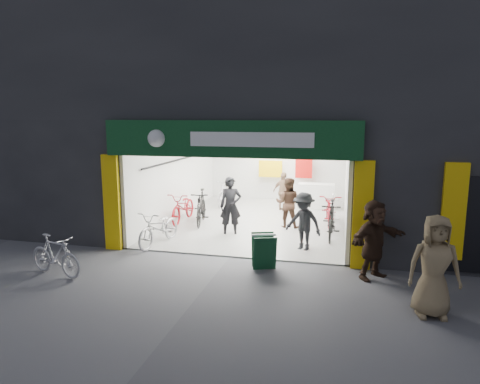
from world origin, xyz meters
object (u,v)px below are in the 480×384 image
(parked_bike, at_px, (55,255))
(bike_right_front, at_px, (331,220))
(bike_left_front, at_px, (159,228))
(sandwich_board, at_px, (264,251))
(pedestrian_near, at_px, (434,266))

(parked_bike, bearing_deg, bike_right_front, -37.79)
(bike_left_front, xyz_separation_m, sandwich_board, (3.22, -1.24, -0.04))
(parked_bike, bearing_deg, pedestrian_near, -75.78)
(bike_right_front, xyz_separation_m, sandwich_board, (-1.48, -3.02, -0.11))
(sandwich_board, bearing_deg, pedestrian_near, -44.67)
(pedestrian_near, bearing_deg, bike_right_front, 107.31)
(parked_bike, xyz_separation_m, sandwich_board, (4.55, 1.50, -0.02))
(bike_left_front, height_order, bike_right_front, bike_right_front)
(parked_bike, distance_m, pedestrian_near, 7.96)
(bike_left_front, bearing_deg, sandwich_board, -11.91)
(pedestrian_near, bearing_deg, parked_bike, 173.85)
(bike_right_front, relative_size, pedestrian_near, 1.00)
(bike_right_front, bearing_deg, bike_left_front, -157.76)
(parked_bike, relative_size, pedestrian_near, 0.84)
(sandwich_board, bearing_deg, bike_right_front, 45.18)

